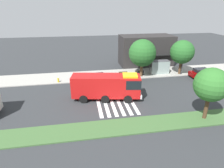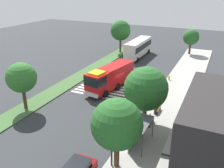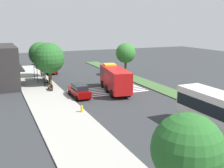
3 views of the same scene
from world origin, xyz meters
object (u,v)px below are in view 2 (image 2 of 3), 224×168
at_px(median_tree_west, 21,78).
at_px(parked_car_west, 147,87).
at_px(bus_stop_shelter, 138,129).
at_px(fire_hydrant, 169,78).
at_px(bench_near_shelter, 150,120).
at_px(sidewalk_tree_center, 117,124).
at_px(fire_truck, 109,77).
at_px(sidewalk_tree_west, 146,89).
at_px(transit_bus, 138,47).
at_px(bench_west_of_shelter, 157,108).
at_px(street_lamp, 112,129).
at_px(median_tree_far_west, 121,31).
at_px(sidewalk_tree_far_west, 191,37).

bearing_deg(median_tree_west, parked_car_west, 131.59).
distance_m(bus_stop_shelter, fire_hydrant, 18.61).
xyz_separation_m(bench_near_shelter, fire_hydrant, (-14.52, -1.10, -0.10)).
bearing_deg(sidewalk_tree_center, fire_hydrant, -178.71).
bearing_deg(fire_truck, sidewalk_tree_west, 57.30).
bearing_deg(fire_hydrant, transit_bus, -140.12).
height_order(bus_stop_shelter, sidewalk_tree_west, sidewalk_tree_west).
bearing_deg(fire_hydrant, bench_west_of_shelter, 5.54).
height_order(transit_bus, sidewalk_tree_west, sidewalk_tree_west).
height_order(street_lamp, median_tree_far_west, median_tree_far_west).
relative_size(bench_west_of_shelter, sidewalk_tree_west, 0.24).
bearing_deg(median_tree_far_west, transit_bus, 72.02).
xyz_separation_m(parked_car_west, bench_near_shelter, (8.14, 2.80, -0.33)).
distance_m(fire_truck, median_tree_far_west, 21.56).
relative_size(transit_bus, bench_near_shelter, 6.58).
bearing_deg(bench_west_of_shelter, bus_stop_shelter, 0.17).
bearing_deg(transit_bus, bench_near_shelter, -157.43).
distance_m(transit_bus, bench_near_shelter, 27.81).
bearing_deg(parked_car_west, sidewalk_tree_center, 6.73).
distance_m(bus_stop_shelter, sidewalk_tree_center, 4.43).
bearing_deg(sidewalk_tree_center, bench_west_of_shelter, 176.82).
distance_m(sidewalk_tree_far_west, sidewalk_tree_west, 32.58).
height_order(sidewalk_tree_far_west, median_tree_far_west, median_tree_far_west).
bearing_deg(parked_car_west, sidewalk_tree_far_west, 173.63).
bearing_deg(fire_hydrant, median_tree_west, -39.11).
bearing_deg(bench_near_shelter, street_lamp, -7.31).
bearing_deg(median_tree_west, fire_hydrant, 140.89).
bearing_deg(sidewalk_tree_west, sidewalk_tree_center, 0.00).
bearing_deg(sidewalk_tree_west, fire_truck, -132.90).
height_order(bus_stop_shelter, bench_near_shelter, bus_stop_shelter).
xyz_separation_m(fire_truck, median_tree_far_west, (-20.19, -6.91, 3.07)).
height_order(bench_near_shelter, sidewalk_tree_far_west, sidewalk_tree_far_west).
xyz_separation_m(bench_near_shelter, sidewalk_tree_west, (0.14, -0.60, 3.81)).
height_order(parked_car_west, street_lamp, street_lamp).
height_order(fire_truck, bus_stop_shelter, fire_truck).
distance_m(parked_car_west, bus_stop_shelter, 12.51).
distance_m(transit_bus, sidewalk_tree_far_west, 12.05).
height_order(parked_car_west, transit_bus, transit_bus).
relative_size(parked_car_west, median_tree_west, 0.81).
relative_size(median_tree_far_west, fire_hydrant, 10.32).
distance_m(bus_stop_shelter, bench_west_of_shelter, 7.27).
bearing_deg(transit_bus, fire_hydrant, -139.68).
bearing_deg(fire_truck, transit_bus, -163.51).
relative_size(bus_stop_shelter, sidewalk_tree_west, 0.53).
distance_m(street_lamp, sidewalk_tree_west, 7.71).
height_order(sidewalk_tree_far_west, sidewalk_tree_west, sidewalk_tree_west).
distance_m(bus_stop_shelter, sidewalk_tree_west, 4.65).
bearing_deg(sidewalk_tree_west, bench_near_shelter, 102.79).
relative_size(bench_near_shelter, fire_hydrant, 2.29).
xyz_separation_m(street_lamp, median_tree_west, (-4.85, -14.31, 0.43)).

